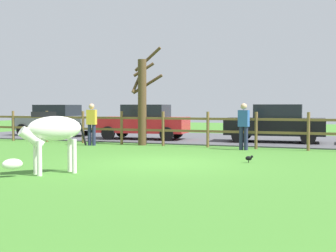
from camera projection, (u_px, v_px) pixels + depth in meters
ground_plane at (162, 163)px, 12.36m from camera, size 60.00×60.00×0.00m
parking_asphalt at (239, 139)px, 21.01m from camera, size 28.00×7.40×0.05m
paddock_fence at (208, 127)px, 17.05m from camera, size 21.71×0.11×1.33m
bare_tree at (143, 98)px, 18.04m from camera, size 1.30×0.95×3.91m
zebra at (51, 133)px, 10.31m from camera, size 1.34×1.64×1.41m
crow_on_grass at (249, 158)px, 12.42m from camera, size 0.21×0.10×0.20m
parked_car_red at (144, 122)px, 20.69m from camera, size 4.15×2.20×1.56m
parked_car_grey at (56, 120)px, 23.25m from camera, size 4.05×1.99×1.56m
parked_car_black at (276, 123)px, 18.96m from camera, size 4.11×2.10×1.56m
visitor_left_of_tree at (92, 122)px, 17.86m from camera, size 0.39×0.27×1.64m
visitor_right_of_tree at (244, 124)px, 16.02m from camera, size 0.39×0.27×1.64m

